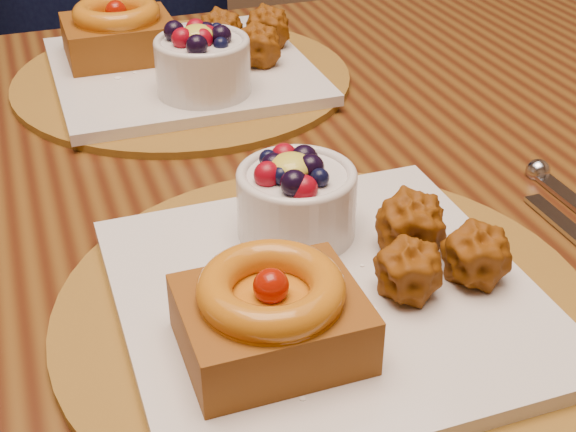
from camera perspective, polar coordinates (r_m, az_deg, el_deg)
The scene contains 4 objects.
dining_table at distance 0.78m, azimuth -3.42°, elevation -1.62°, with size 1.60×0.90×0.76m.
place_setting_near at distance 0.56m, azimuth 2.31°, elevation -4.56°, with size 0.38×0.38×0.09m.
place_setting_far at distance 0.92m, azimuth -7.74°, elevation 10.97°, with size 0.38×0.38×0.09m.
chair_far at distance 1.57m, azimuth -18.82°, elevation 6.96°, with size 0.52×0.52×0.88m.
Camera 1 is at (-0.05, -0.71, 1.11)m, focal length 50.00 mm.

